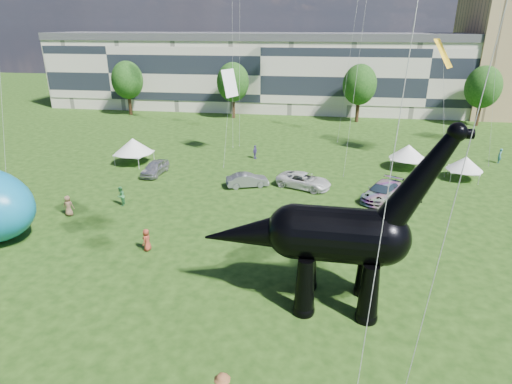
# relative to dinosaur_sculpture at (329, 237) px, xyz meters

# --- Properties ---
(ground) EXTENTS (220.00, 220.00, 0.00)m
(ground) POSITION_rel_dinosaur_sculpture_xyz_m (-3.08, -4.40, -4.11)
(ground) COLOR #16330C
(ground) RESTS_ON ground
(terrace_row) EXTENTS (78.00, 11.00, 12.00)m
(terrace_row) POSITION_rel_dinosaur_sculpture_xyz_m (-11.08, 57.60, 1.89)
(terrace_row) COLOR beige
(terrace_row) RESTS_ON ground
(tree_far_left) EXTENTS (5.20, 5.20, 9.44)m
(tree_far_left) POSITION_rel_dinosaur_sculpture_xyz_m (-33.08, 48.60, 2.18)
(tree_far_left) COLOR #382314
(tree_far_left) RESTS_ON ground
(tree_mid_left) EXTENTS (5.20, 5.20, 9.44)m
(tree_mid_left) POSITION_rel_dinosaur_sculpture_xyz_m (-15.08, 48.60, 2.18)
(tree_mid_left) COLOR #382314
(tree_mid_left) RESTS_ON ground
(tree_mid_right) EXTENTS (5.20, 5.20, 9.44)m
(tree_mid_right) POSITION_rel_dinosaur_sculpture_xyz_m (4.92, 48.60, 2.18)
(tree_mid_right) COLOR #382314
(tree_mid_right) RESTS_ON ground
(tree_far_right) EXTENTS (5.20, 5.20, 9.44)m
(tree_far_right) POSITION_rel_dinosaur_sculpture_xyz_m (22.92, 48.60, 2.18)
(tree_far_right) COLOR #382314
(tree_far_right) RESTS_ON ground
(dinosaur_sculpture) EXTENTS (13.28, 3.73, 10.89)m
(dinosaur_sculpture) POSITION_rel_dinosaur_sculpture_xyz_m (0.00, 0.00, 0.00)
(dinosaur_sculpture) COLOR black
(dinosaur_sculpture) RESTS_ON ground
(car_silver) EXTENTS (2.06, 4.37, 1.45)m
(car_silver) POSITION_rel_dinosaur_sculpture_xyz_m (-17.46, 19.39, -3.39)
(car_silver) COLOR #BABABF
(car_silver) RESTS_ON ground
(car_grey) EXTENTS (4.26, 2.70, 1.33)m
(car_grey) POSITION_rel_dinosaur_sculpture_xyz_m (-7.39, 17.35, -3.45)
(car_grey) COLOR gray
(car_grey) RESTS_ON ground
(car_white) EXTENTS (5.70, 4.12, 1.44)m
(car_white) POSITION_rel_dinosaur_sculpture_xyz_m (-2.01, 17.87, -3.39)
(car_white) COLOR silver
(car_white) RESTS_ON ground
(car_dark) EXTENTS (4.51, 5.63, 1.53)m
(car_dark) POSITION_rel_dinosaur_sculpture_xyz_m (4.99, 15.99, -3.35)
(car_dark) COLOR #595960
(car_dark) RESTS_ON ground
(gazebo_near) EXTENTS (3.96, 3.96, 2.39)m
(gazebo_near) POSITION_rel_dinosaur_sculpture_xyz_m (13.72, 22.64, -2.43)
(gazebo_near) COLOR silver
(gazebo_near) RESTS_ON ground
(gazebo_far) EXTENTS (4.89, 4.89, 2.66)m
(gazebo_far) POSITION_rel_dinosaur_sculpture_xyz_m (8.69, 25.37, -2.24)
(gazebo_far) COLOR white
(gazebo_far) RESTS_ON ground
(gazebo_left) EXTENTS (4.82, 4.82, 2.90)m
(gazebo_left) POSITION_rel_dinosaur_sculpture_xyz_m (-21.08, 22.61, -2.08)
(gazebo_left) COLOR white
(gazebo_left) RESTS_ON ground
(visitors) EXTENTS (55.00, 38.01, 1.85)m
(visitors) POSITION_rel_dinosaur_sculpture_xyz_m (-8.93, 9.49, -3.26)
(visitors) COLOR #49387F
(visitors) RESTS_ON ground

